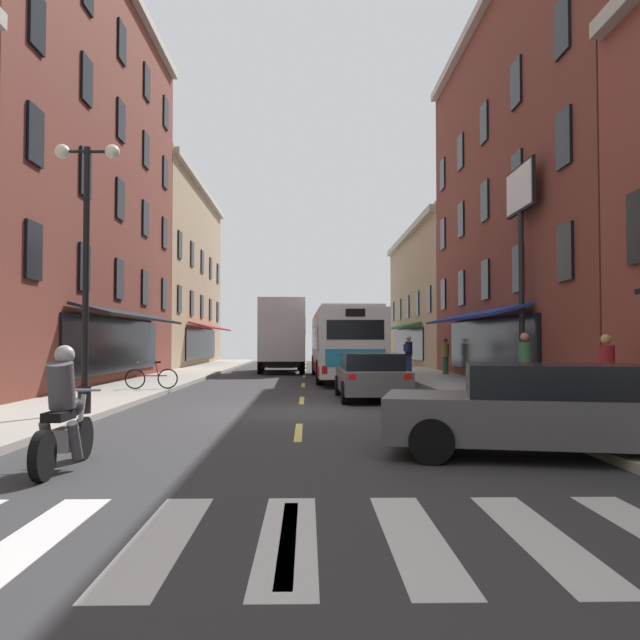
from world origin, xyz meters
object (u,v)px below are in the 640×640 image
object	(u,v)px
street_lamp_twin	(86,264)
bicycle_near	(152,378)
transit_bus	(343,343)
sedan_mid	(543,409)
motorcycle_rider	(64,417)
pedestrian_mid	(525,364)
pedestrian_far	(445,355)
box_truck	(281,336)
pedestrian_rear	(606,372)
sedan_near	(371,376)
pedestrian_near	(409,354)
sedan_far	(284,356)
billboard_sign	(521,222)

from	to	relation	value
street_lamp_twin	bicycle_near	bearing A→B (deg)	92.31
transit_bus	sedan_mid	xyz separation A→B (m)	(1.89, -19.34, -0.93)
motorcycle_rider	pedestrian_mid	world-z (taller)	pedestrian_mid
pedestrian_far	box_truck	bearing A→B (deg)	21.11
box_truck	bicycle_near	size ratio (longest dim) A/B	4.17
pedestrian_mid	box_truck	bearing A→B (deg)	18.23
pedestrian_rear	sedan_near	bearing A→B (deg)	61.83
bicycle_near	pedestrian_near	xyz separation A→B (m)	(10.12, 9.90, 0.61)
box_truck	pedestrian_near	distance (m)	7.64
pedestrian_near	pedestrian_rear	xyz separation A→B (m)	(1.61, -17.31, -0.09)
transit_bus	pedestrian_far	xyz separation A→B (m)	(5.05, 2.00, -0.60)
sedan_near	sedan_mid	size ratio (longest dim) A/B	0.88
sedan_far	pedestrian_mid	bearing A→B (deg)	-73.14
motorcycle_rider	pedestrian_near	bearing A→B (deg)	70.12
motorcycle_rider	street_lamp_twin	bearing A→B (deg)	106.56
sedan_far	motorcycle_rider	bearing A→B (deg)	-92.59
bicycle_near	pedestrian_far	xyz separation A→B (m)	(11.83, 9.43, 0.53)
box_truck	pedestrian_mid	xyz separation A→B (m)	(7.62, -17.26, -0.93)
motorcycle_rider	street_lamp_twin	distance (m)	6.35
billboard_sign	transit_bus	size ratio (longest dim) A/B	0.60
pedestrian_far	pedestrian_rear	distance (m)	16.84
street_lamp_twin	pedestrian_near	bearing A→B (deg)	60.16
box_truck	transit_bus	bearing A→B (deg)	-64.87
sedan_far	billboard_sign	bearing A→B (deg)	-70.01
box_truck	pedestrian_mid	world-z (taller)	box_truck
transit_bus	pedestrian_rear	size ratio (longest dim) A/B	7.05
transit_bus	sedan_mid	world-z (taller)	transit_bus
box_truck	billboard_sign	bearing A→B (deg)	-60.80
sedan_mid	bicycle_near	distance (m)	14.73
sedan_mid	bicycle_near	bearing A→B (deg)	126.04
sedan_near	street_lamp_twin	xyz separation A→B (m)	(-6.75, -4.70, 2.71)
sedan_mid	pedestrian_far	distance (m)	21.57
sedan_far	street_lamp_twin	world-z (taller)	street_lamp_twin
sedan_mid	pedestrian_rear	distance (m)	5.45
billboard_sign	pedestrian_mid	size ratio (longest dim) A/B	4.00
sedan_mid	pedestrian_rear	size ratio (longest dim) A/B	2.79
sedan_near	motorcycle_rider	distance (m)	11.42
pedestrian_near	pedestrian_rear	bearing A→B (deg)	-49.51
sedan_far	street_lamp_twin	distance (m)	30.01
transit_bus	bicycle_near	world-z (taller)	transit_bus
sedan_far	pedestrian_mid	xyz separation A→B (m)	(7.81, -25.78, 0.34)
motorcycle_rider	pedestrian_rear	bearing A→B (deg)	28.56
transit_bus	motorcycle_rider	distance (m)	20.77
pedestrian_near	pedestrian_mid	distance (m)	13.25
billboard_sign	sedan_near	bearing A→B (deg)	-162.56
sedan_far	pedestrian_mid	world-z (taller)	pedestrian_mid
box_truck	pedestrian_near	xyz separation A→B (m)	(6.41, -4.06, -0.89)
sedan_near	street_lamp_twin	world-z (taller)	street_lamp_twin
box_truck	street_lamp_twin	world-z (taller)	street_lamp_twin
pedestrian_mid	street_lamp_twin	bearing A→B (deg)	104.01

